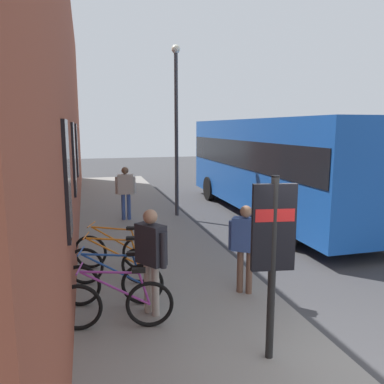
% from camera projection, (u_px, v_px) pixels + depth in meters
% --- Properties ---
extents(ground, '(60.00, 60.00, 0.00)m').
position_uv_depth(ground, '(248.00, 241.00, 10.58)').
color(ground, '#38383A').
extents(sidewalk_pavement, '(24.00, 3.50, 0.12)m').
position_uv_depth(sidewalk_pavement, '(139.00, 227.00, 11.75)').
color(sidewalk_pavement, gray).
rests_on(sidewalk_pavement, ground).
extents(station_facade, '(22.00, 0.65, 7.60)m').
position_uv_depth(station_facade, '(63.00, 104.00, 11.52)').
color(station_facade, brown).
rests_on(station_facade, ground).
extents(bicycle_leaning_wall, '(0.50, 1.75, 0.97)m').
position_uv_depth(bicycle_leaning_wall, '(115.00, 304.00, 5.68)').
color(bicycle_leaning_wall, black).
rests_on(bicycle_leaning_wall, sidewalk_pavement).
extents(bicycle_nearest_sign, '(0.54, 1.75, 0.97)m').
position_uv_depth(bicycle_nearest_sign, '(112.00, 283.00, 6.44)').
color(bicycle_nearest_sign, black).
rests_on(bicycle_nearest_sign, sidewalk_pavement).
extents(bicycle_by_door, '(0.57, 1.74, 0.97)m').
position_uv_depth(bicycle_by_door, '(113.00, 264.00, 7.33)').
color(bicycle_by_door, black).
rests_on(bicycle_by_door, sidewalk_pavement).
extents(bicycle_beside_lamp, '(0.71, 1.69, 0.97)m').
position_uv_depth(bicycle_beside_lamp, '(115.00, 251.00, 8.10)').
color(bicycle_beside_lamp, black).
rests_on(bicycle_beside_lamp, sidewalk_pavement).
extents(transit_info_sign, '(0.17, 0.56, 2.40)m').
position_uv_depth(transit_info_sign, '(273.00, 239.00, 4.77)').
color(transit_info_sign, black).
rests_on(transit_info_sign, sidewalk_pavement).
extents(city_bus, '(10.52, 2.71, 3.35)m').
position_uv_depth(city_bus, '(272.00, 161.00, 13.30)').
color(city_bus, '#1951B2').
rests_on(city_bus, ground).
extents(pedestrian_crossing_street, '(0.30, 0.65, 1.72)m').
position_uv_depth(pedestrian_crossing_street, '(126.00, 188.00, 12.35)').
color(pedestrian_crossing_street, '#334C8C').
rests_on(pedestrian_crossing_street, sidewalk_pavement).
extents(pedestrian_near_bus, '(0.46, 0.52, 1.62)m').
position_uv_depth(pedestrian_near_bus, '(245.00, 240.00, 6.83)').
color(pedestrian_near_bus, brown).
rests_on(pedestrian_near_bus, sidewalk_pavement).
extents(pedestrian_by_facade, '(0.56, 0.48, 1.72)m').
position_uv_depth(pedestrian_by_facade, '(151.00, 251.00, 6.03)').
color(pedestrian_by_facade, '#B2A599').
rests_on(pedestrian_by_facade, sidewalk_pavement).
extents(street_lamp, '(0.28, 0.28, 5.57)m').
position_uv_depth(street_lamp, '(176.00, 118.00, 12.56)').
color(street_lamp, '#333338').
rests_on(street_lamp, sidewalk_pavement).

